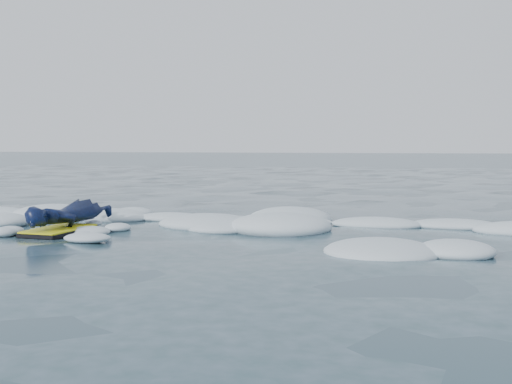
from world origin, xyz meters
TOP-DOWN VIEW (x-y plane):
  - ground at (0.00, 0.00)m, footprint 120.00×120.00m
  - foam_band at (0.00, 1.03)m, footprint 12.00×3.10m
  - prone_woman_unit at (-1.42, 0.35)m, footprint 0.72×1.50m

SIDE VIEW (x-z plane):
  - ground at x=0.00m, z-range 0.00..0.00m
  - foam_band at x=0.00m, z-range -0.15..0.15m
  - prone_woman_unit at x=-1.42m, z-range 0.00..0.37m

